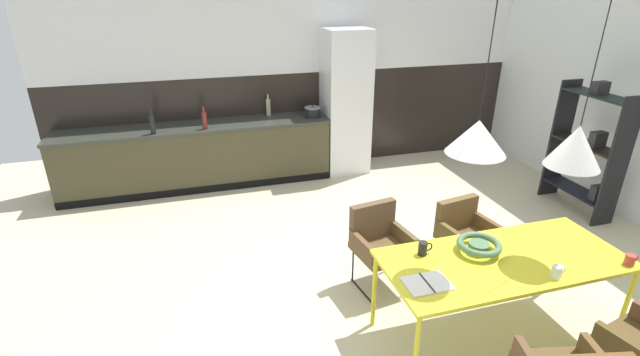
% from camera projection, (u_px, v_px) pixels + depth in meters
% --- Properties ---
extents(ground_plane, '(9.19, 9.19, 0.00)m').
position_uv_depth(ground_plane, '(384.00, 288.00, 4.28)').
color(ground_plane, beige).
extents(back_wall_splashback_dark, '(7.07, 0.12, 1.45)m').
position_uv_depth(back_wall_splashback_dark, '(301.00, 120.00, 6.86)').
color(back_wall_splashback_dark, black).
rests_on(back_wall_splashback_dark, ground).
extents(back_wall_panel_upper, '(7.07, 0.12, 1.45)m').
position_uv_depth(back_wall_panel_upper, '(299.00, 20.00, 6.27)').
color(back_wall_panel_upper, silver).
rests_on(back_wall_panel_upper, back_wall_splashback_dark).
extents(kitchen_counter, '(3.67, 0.63, 0.88)m').
position_uv_depth(kitchen_counter, '(198.00, 156.00, 6.26)').
color(kitchen_counter, '#3F3A24').
rests_on(kitchen_counter, ground).
extents(refrigerator_column, '(0.63, 0.60, 2.08)m').
position_uv_depth(refrigerator_column, '(345.00, 103.00, 6.56)').
color(refrigerator_column, silver).
rests_on(refrigerator_column, ground).
extents(dining_table, '(1.89, 0.81, 0.74)m').
position_uv_depth(dining_table, '(504.00, 263.00, 3.45)').
color(dining_table, yellow).
rests_on(dining_table, ground).
extents(armchair_far_side, '(0.55, 0.54, 0.80)m').
position_uv_depth(armchair_far_side, '(378.00, 237.00, 4.16)').
color(armchair_far_side, brown).
rests_on(armchair_far_side, ground).
extents(armchair_facing_counter, '(0.55, 0.54, 0.76)m').
position_uv_depth(armchair_facing_counter, '(464.00, 229.00, 4.33)').
color(armchair_facing_counter, brown).
rests_on(armchair_facing_counter, ground).
extents(fruit_bowl, '(0.34, 0.34, 0.09)m').
position_uv_depth(fruit_bowl, '(479.00, 245.00, 3.50)').
color(fruit_bowl, '#4C704C').
rests_on(fruit_bowl, dining_table).
extents(open_book, '(0.32, 0.23, 0.02)m').
position_uv_depth(open_book, '(427.00, 283.00, 3.14)').
color(open_book, white).
rests_on(open_book, dining_table).
extents(mug_short_terracotta, '(0.12, 0.07, 0.11)m').
position_uv_depth(mug_short_terracotta, '(423.00, 248.00, 3.46)').
color(mug_short_terracotta, black).
rests_on(mug_short_terracotta, dining_table).
extents(mug_glass_clear, '(0.12, 0.07, 0.09)m').
position_uv_depth(mug_glass_clear, '(557.00, 272.00, 3.20)').
color(mug_glass_clear, white).
rests_on(mug_glass_clear, dining_table).
extents(mug_wide_latte, '(0.11, 0.07, 0.08)m').
position_uv_depth(mug_wide_latte, '(630.00, 260.00, 3.35)').
color(mug_wide_latte, '#B23D33').
rests_on(mug_wide_latte, dining_table).
extents(cooking_pot, '(0.23, 0.23, 0.16)m').
position_uv_depth(cooking_pot, '(313.00, 112.00, 6.44)').
color(cooking_pot, black).
rests_on(cooking_pot, kitchen_counter).
extents(bottle_oil_tall, '(0.06, 0.06, 0.34)m').
position_uv_depth(bottle_oil_tall, '(152.00, 124.00, 5.69)').
color(bottle_oil_tall, black).
rests_on(bottle_oil_tall, kitchen_counter).
extents(bottle_wine_green, '(0.07, 0.07, 0.30)m').
position_uv_depth(bottle_wine_green, '(268.00, 107.00, 6.49)').
color(bottle_wine_green, tan).
rests_on(bottle_wine_green, kitchen_counter).
extents(bottle_vinegar_dark, '(0.06, 0.06, 0.30)m').
position_uv_depth(bottle_vinegar_dark, '(204.00, 120.00, 5.89)').
color(bottle_vinegar_dark, maroon).
rests_on(bottle_vinegar_dark, kitchen_counter).
extents(open_shelf_unit, '(0.30, 0.91, 1.62)m').
position_uv_depth(open_shelf_unit, '(589.00, 148.00, 5.42)').
color(open_shelf_unit, black).
rests_on(open_shelf_unit, ground).
extents(pendant_lamp_over_table_near, '(0.40, 0.40, 1.22)m').
position_uv_depth(pendant_lamp_over_table_near, '(477.00, 137.00, 2.97)').
color(pendant_lamp_over_table_near, black).
extents(pendant_lamp_over_table_far, '(0.38, 0.38, 1.37)m').
position_uv_depth(pendant_lamp_over_table_far, '(576.00, 146.00, 3.14)').
color(pendant_lamp_over_table_far, black).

